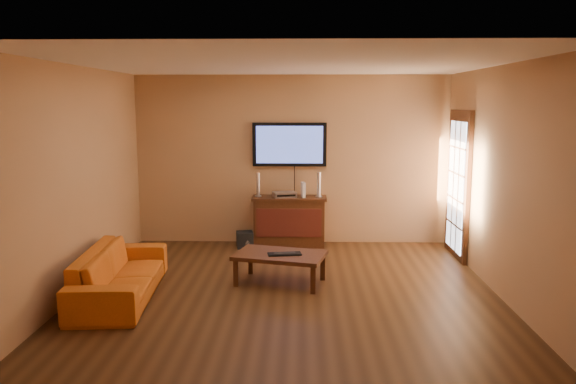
{
  "coord_description": "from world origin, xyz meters",
  "views": [
    {
      "loc": [
        0.16,
        -6.48,
        2.26
      ],
      "look_at": [
        -0.02,
        0.8,
        1.1
      ],
      "focal_mm": 35.0,
      "sensor_mm": 36.0,
      "label": 1
    }
  ],
  "objects_px": {
    "speaker_right": "(319,186)",
    "coffee_table": "(280,257)",
    "media_console": "(289,221)",
    "game_console": "(303,190)",
    "speaker_left": "(258,186)",
    "subwoofer": "(245,240)",
    "bottle": "(248,247)",
    "television": "(290,145)",
    "keyboard": "(285,254)",
    "av_receiver": "(285,194)",
    "sofa": "(120,265)"
  },
  "relations": [
    {
      "from": "media_console",
      "to": "game_console",
      "type": "bearing_deg",
      "value": -4.49
    },
    {
      "from": "sofa",
      "to": "speaker_left",
      "type": "distance_m",
      "value": 2.93
    },
    {
      "from": "speaker_left",
      "to": "subwoofer",
      "type": "xyz_separation_m",
      "value": [
        -0.2,
        -0.18,
        -0.84
      ]
    },
    {
      "from": "sofa",
      "to": "bottle",
      "type": "distance_m",
      "value": 2.41
    },
    {
      "from": "speaker_right",
      "to": "keyboard",
      "type": "relative_size",
      "value": 0.89
    },
    {
      "from": "bottle",
      "to": "keyboard",
      "type": "distance_m",
      "value": 1.66
    },
    {
      "from": "game_console",
      "to": "bottle",
      "type": "height_order",
      "value": "game_console"
    },
    {
      "from": "bottle",
      "to": "subwoofer",
      "type": "bearing_deg",
      "value": 103.43
    },
    {
      "from": "subwoofer",
      "to": "av_receiver",
      "type": "bearing_deg",
      "value": 3.3
    },
    {
      "from": "coffee_table",
      "to": "subwoofer",
      "type": "xyz_separation_m",
      "value": [
        -0.62,
        1.75,
        -0.21
      ]
    },
    {
      "from": "television",
      "to": "speaker_right",
      "type": "distance_m",
      "value": 0.81
    },
    {
      "from": "television",
      "to": "game_console",
      "type": "relative_size",
      "value": 4.98
    },
    {
      "from": "media_console",
      "to": "coffee_table",
      "type": "relative_size",
      "value": 0.95
    },
    {
      "from": "game_console",
      "to": "bottle",
      "type": "relative_size",
      "value": 1.28
    },
    {
      "from": "media_console",
      "to": "av_receiver",
      "type": "xyz_separation_m",
      "value": [
        -0.07,
        0.0,
        0.43
      ]
    },
    {
      "from": "sofa",
      "to": "av_receiver",
      "type": "relative_size",
      "value": 5.66
    },
    {
      "from": "speaker_right",
      "to": "av_receiver",
      "type": "distance_m",
      "value": 0.56
    },
    {
      "from": "game_console",
      "to": "media_console",
      "type": "bearing_deg",
      "value": 165.73
    },
    {
      "from": "television",
      "to": "speaker_left",
      "type": "distance_m",
      "value": 0.83
    },
    {
      "from": "television",
      "to": "coffee_table",
      "type": "distance_m",
      "value": 2.45
    },
    {
      "from": "sofa",
      "to": "television",
      "type": "bearing_deg",
      "value": -40.16
    },
    {
      "from": "bottle",
      "to": "game_console",
      "type": "bearing_deg",
      "value": 27.49
    },
    {
      "from": "game_console",
      "to": "speaker_right",
      "type": "bearing_deg",
      "value": -2.53
    },
    {
      "from": "av_receiver",
      "to": "coffee_table",
      "type": "bearing_deg",
      "value": -104.79
    },
    {
      "from": "sofa",
      "to": "bottle",
      "type": "height_order",
      "value": "sofa"
    },
    {
      "from": "television",
      "to": "speaker_left",
      "type": "height_order",
      "value": "television"
    },
    {
      "from": "subwoofer",
      "to": "bottle",
      "type": "bearing_deg",
      "value": -87.64
    },
    {
      "from": "av_receiver",
      "to": "subwoofer",
      "type": "relative_size",
      "value": 1.38
    },
    {
      "from": "coffee_table",
      "to": "speaker_right",
      "type": "bearing_deg",
      "value": 74.28
    },
    {
      "from": "sofa",
      "to": "bottle",
      "type": "bearing_deg",
      "value": -37.09
    },
    {
      "from": "television",
      "to": "subwoofer",
      "type": "distance_m",
      "value": 1.67
    },
    {
      "from": "media_console",
      "to": "keyboard",
      "type": "height_order",
      "value": "media_console"
    },
    {
      "from": "coffee_table",
      "to": "game_console",
      "type": "distance_m",
      "value": 2.0
    },
    {
      "from": "television",
      "to": "speaker_right",
      "type": "relative_size",
      "value": 3.02
    },
    {
      "from": "speaker_right",
      "to": "sofa",
      "type": "bearing_deg",
      "value": -133.98
    },
    {
      "from": "speaker_left",
      "to": "speaker_right",
      "type": "distance_m",
      "value": 0.96
    },
    {
      "from": "television",
      "to": "speaker_right",
      "type": "height_order",
      "value": "television"
    },
    {
      "from": "television",
      "to": "keyboard",
      "type": "height_order",
      "value": "television"
    },
    {
      "from": "game_console",
      "to": "subwoofer",
      "type": "height_order",
      "value": "game_console"
    },
    {
      "from": "game_console",
      "to": "subwoofer",
      "type": "distance_m",
      "value": 1.21
    },
    {
      "from": "av_receiver",
      "to": "subwoofer",
      "type": "xyz_separation_m",
      "value": [
        -0.62,
        -0.16,
        -0.7
      ]
    },
    {
      "from": "speaker_right",
      "to": "coffee_table",
      "type": "bearing_deg",
      "value": -105.72
    },
    {
      "from": "coffee_table",
      "to": "speaker_right",
      "type": "relative_size",
      "value": 3.17
    },
    {
      "from": "media_console",
      "to": "subwoofer",
      "type": "relative_size",
      "value": 4.66
    },
    {
      "from": "av_receiver",
      "to": "television",
      "type": "bearing_deg",
      "value": 53.1
    },
    {
      "from": "speaker_right",
      "to": "game_console",
      "type": "bearing_deg",
      "value": -172.74
    },
    {
      "from": "coffee_table",
      "to": "speaker_left",
      "type": "distance_m",
      "value": 2.07
    },
    {
      "from": "game_console",
      "to": "coffee_table",
      "type": "bearing_deg",
      "value": -108.62
    },
    {
      "from": "bottle",
      "to": "keyboard",
      "type": "relative_size",
      "value": 0.42
    },
    {
      "from": "media_console",
      "to": "game_console",
      "type": "xyz_separation_m",
      "value": [
        0.22,
        -0.02,
        0.51
      ]
    }
  ]
}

